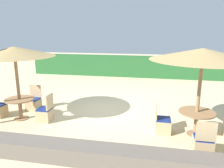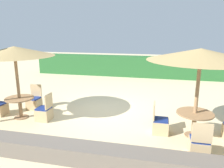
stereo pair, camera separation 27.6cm
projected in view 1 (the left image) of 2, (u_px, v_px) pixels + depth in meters
name	position (u px, v px, depth m)	size (l,w,h in m)	color
ground_plane	(109.00, 111.00, 8.33)	(40.00, 40.00, 0.00)	beige
hedge_row	(129.00, 66.00, 14.27)	(13.00, 0.70, 1.35)	#28602D
stone_border	(80.00, 153.00, 5.09)	(10.00, 0.56, 0.42)	#6B6056
parasol_front_right	(203.00, 54.00, 5.86)	(2.87, 2.87, 2.53)	#93704C
round_table_front_right	(197.00, 117.00, 6.30)	(1.03, 1.03, 0.72)	#93704C
patio_chair_front_right_south	(203.00, 144.00, 5.38)	(0.46, 0.46, 0.93)	tan
patio_chair_front_right_west	(162.00, 124.00, 6.52)	(0.46, 0.46, 0.93)	tan
parasol_front_left	(14.00, 52.00, 7.02)	(2.59, 2.59, 2.48)	#93704C
round_table_front_left	(20.00, 104.00, 7.44)	(0.96, 0.96, 0.73)	#93704C
patio_chair_front_left_north	(34.00, 103.00, 8.39)	(0.46, 0.46, 0.93)	tan
patio_chair_front_left_east	(45.00, 114.00, 7.33)	(0.46, 0.46, 0.93)	tan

